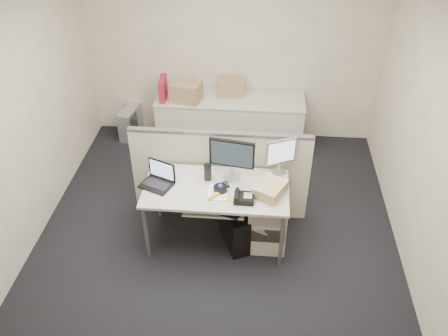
# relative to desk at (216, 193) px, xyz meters

# --- Properties ---
(floor) EXTENTS (4.00, 4.50, 0.01)m
(floor) POSITION_rel_desk_xyz_m (0.00, 0.00, -0.67)
(floor) COLOR black
(floor) RESTS_ON ground
(wall_back) EXTENTS (4.00, 0.02, 2.70)m
(wall_back) POSITION_rel_desk_xyz_m (0.00, 2.25, 0.69)
(wall_back) COLOR beige
(wall_back) RESTS_ON ground
(wall_left) EXTENTS (0.02, 4.50, 2.70)m
(wall_left) POSITION_rel_desk_xyz_m (-2.00, 0.00, 0.69)
(wall_left) COLOR beige
(wall_left) RESTS_ON ground
(wall_right) EXTENTS (0.02, 4.50, 2.70)m
(wall_right) POSITION_rel_desk_xyz_m (2.00, 0.00, 0.69)
(wall_right) COLOR beige
(wall_right) RESTS_ON ground
(desk) EXTENTS (1.50, 0.75, 0.73)m
(desk) POSITION_rel_desk_xyz_m (0.00, 0.00, 0.00)
(desk) COLOR beige
(desk) RESTS_ON floor
(keyboard_tray) EXTENTS (0.62, 0.32, 0.02)m
(keyboard_tray) POSITION_rel_desk_xyz_m (0.00, -0.18, -0.04)
(keyboard_tray) COLOR beige
(keyboard_tray) RESTS_ON desk
(drawer_pedestal) EXTENTS (0.40, 0.55, 0.65)m
(drawer_pedestal) POSITION_rel_desk_xyz_m (0.55, 0.05, -0.34)
(drawer_pedestal) COLOR beige
(drawer_pedestal) RESTS_ON floor
(cubicle_partition) EXTENTS (2.00, 0.06, 1.10)m
(cubicle_partition) POSITION_rel_desk_xyz_m (0.00, 0.45, -0.11)
(cubicle_partition) COLOR #BCB89B
(cubicle_partition) RESTS_ON floor
(back_counter) EXTENTS (2.00, 0.60, 0.72)m
(back_counter) POSITION_rel_desk_xyz_m (0.00, 1.93, -0.30)
(back_counter) COLOR beige
(back_counter) RESTS_ON floor
(monitor_main) EXTENTS (0.50, 0.26, 0.47)m
(monitor_main) POSITION_rel_desk_xyz_m (0.15, 0.18, 0.30)
(monitor_main) COLOR black
(monitor_main) RESTS_ON desk
(monitor_small) EXTENTS (0.38, 0.29, 0.41)m
(monitor_small) POSITION_rel_desk_xyz_m (0.65, 0.32, 0.27)
(monitor_small) COLOR #B7B7BC
(monitor_small) RESTS_ON desk
(laptop) EXTENTS (0.39, 0.34, 0.24)m
(laptop) POSITION_rel_desk_xyz_m (-0.62, -0.02, 0.19)
(laptop) COLOR black
(laptop) RESTS_ON desk
(trackball) EXTENTS (0.17, 0.17, 0.06)m
(trackball) POSITION_rel_desk_xyz_m (0.05, -0.05, 0.09)
(trackball) COLOR black
(trackball) RESTS_ON desk
(desk_phone) EXTENTS (0.20, 0.17, 0.06)m
(desk_phone) POSITION_rel_desk_xyz_m (0.30, -0.18, 0.10)
(desk_phone) COLOR black
(desk_phone) RESTS_ON desk
(paper_stack) EXTENTS (0.20, 0.25, 0.01)m
(paper_stack) POSITION_rel_desk_xyz_m (0.02, -0.08, 0.07)
(paper_stack) COLOR white
(paper_stack) RESTS_ON desk
(sticky_pad) EXTENTS (0.11, 0.11, 0.01)m
(sticky_pad) POSITION_rel_desk_xyz_m (0.18, -0.18, 0.07)
(sticky_pad) COLOR gold
(sticky_pad) RESTS_ON desk
(travel_mug) EXTENTS (0.09, 0.09, 0.17)m
(travel_mug) POSITION_rel_desk_xyz_m (-0.10, 0.13, 0.15)
(travel_mug) COLOR black
(travel_mug) RESTS_ON desk
(banana) EXTENTS (0.17, 0.18, 0.04)m
(banana) POSITION_rel_desk_xyz_m (0.00, -0.15, 0.09)
(banana) COLOR yellow
(banana) RESTS_ON desk
(cellphone) EXTENTS (0.09, 0.11, 0.01)m
(cellphone) POSITION_rel_desk_xyz_m (0.10, 0.05, 0.07)
(cellphone) COLOR black
(cellphone) RESTS_ON desk
(manila_folders) EXTENTS (0.37, 0.40, 0.12)m
(manila_folders) POSITION_rel_desk_xyz_m (0.56, -0.05, 0.13)
(manila_folders) COLOR tan
(manila_folders) RESTS_ON desk
(keyboard) EXTENTS (0.49, 0.30, 0.03)m
(keyboard) POSITION_rel_desk_xyz_m (0.05, -0.22, -0.02)
(keyboard) COLOR black
(keyboard) RESTS_ON keyboard_tray
(pc_tower_desk) EXTENTS (0.37, 0.52, 0.45)m
(pc_tower_desk) POSITION_rel_desk_xyz_m (0.20, -0.05, -0.44)
(pc_tower_desk) COLOR black
(pc_tower_desk) RESTS_ON floor
(pc_tower_spare_dark) EXTENTS (0.29, 0.46, 0.40)m
(pc_tower_spare_dark) POSITION_rel_desk_xyz_m (-1.45, 2.03, -0.46)
(pc_tower_spare_dark) COLOR black
(pc_tower_spare_dark) RESTS_ON floor
(pc_tower_spare_silver) EXTENTS (0.27, 0.50, 0.44)m
(pc_tower_spare_silver) POSITION_rel_desk_xyz_m (-1.47, 2.03, -0.44)
(pc_tower_spare_silver) COLOR #B7B7BC
(pc_tower_spare_silver) RESTS_ON floor
(cardboard_box_left) EXTENTS (0.43, 0.36, 0.29)m
(cardboard_box_left) POSITION_rel_desk_xyz_m (-0.58, 1.81, 0.20)
(cardboard_box_left) COLOR tan
(cardboard_box_left) RESTS_ON back_counter
(cardboard_box_right) EXTENTS (0.36, 0.30, 0.25)m
(cardboard_box_right) POSITION_rel_desk_xyz_m (0.00, 2.05, 0.18)
(cardboard_box_right) COLOR tan
(cardboard_box_right) RESTS_ON back_counter
(red_binder) EXTENTS (0.10, 0.34, 0.31)m
(red_binder) POSITION_rel_desk_xyz_m (-0.90, 1.85, 0.21)
(red_binder) COLOR maroon
(red_binder) RESTS_ON back_counter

